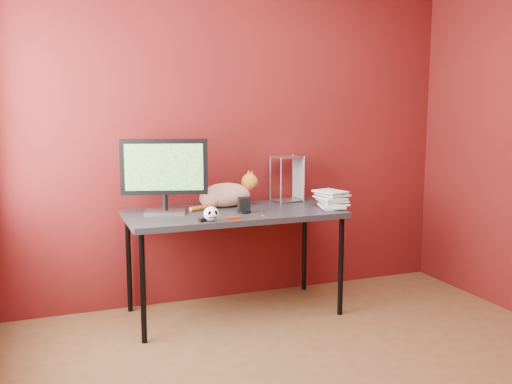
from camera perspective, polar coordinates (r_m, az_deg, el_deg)
name	(u,v)px	position (r m, az deg, el deg)	size (l,w,h in m)	color
room	(354,114)	(2.76, 9.80, 7.66)	(3.52, 3.52, 2.61)	brown
desk	(234,218)	(4.03, -2.24, -2.61)	(1.50, 0.70, 0.75)	black
monitor	(164,172)	(3.94, -9.15, 1.97)	(0.58, 0.26, 0.51)	#B2B2B7
cat	(226,195)	(4.18, -2.99, -0.26)	(0.55, 0.23, 0.26)	#C45329
skull_mug	(211,214)	(3.67, -4.51, -2.18)	(0.10, 0.10, 0.09)	white
speaker	(244,206)	(3.94, -1.21, -1.37)	(0.10, 0.10, 0.11)	black
book_stack	(322,113)	(4.10, 6.64, 7.89)	(0.23, 0.27, 1.37)	beige
wire_rack	(287,179)	(4.41, 3.13, 1.34)	(0.22, 0.19, 0.35)	#B2B2B7
pocket_knife	(234,218)	(3.72, -2.22, -2.63)	(0.09, 0.02, 0.02)	#AB280D
black_gadget	(202,220)	(3.66, -5.40, -2.80)	(0.05, 0.03, 0.02)	black
washer	(264,215)	(3.86, 0.83, -2.31)	(0.05, 0.05, 0.00)	#B2B2B7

